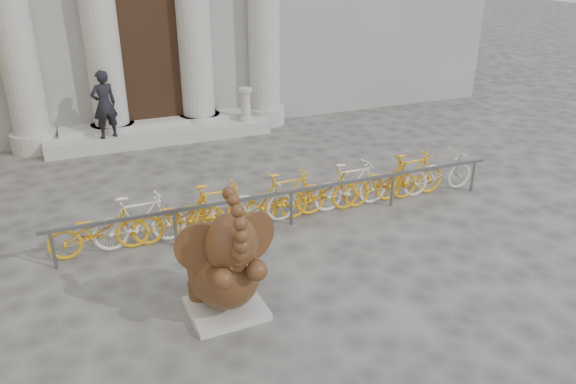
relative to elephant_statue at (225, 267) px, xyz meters
name	(u,v)px	position (x,y,z in m)	size (l,w,h in m)	color
ground	(289,352)	(0.53, -1.14, -0.79)	(80.00, 80.00, 0.00)	#474442
entrance_steps	(161,134)	(0.53, 8.26, -0.61)	(6.00, 1.20, 0.36)	#A8A59E
elephant_statue	(225,267)	(0.00, 0.00, 0.00)	(1.45, 1.62, 2.17)	#A8A59E
bike_rack	(287,196)	(1.95, 2.51, -0.29)	(8.94, 0.53, 1.00)	slate
pedestrian	(104,104)	(-0.86, 7.91, 0.44)	(0.64, 0.42, 1.75)	black
balustrade_post	(246,106)	(2.90, 7.96, 0.00)	(0.38, 0.38, 0.93)	#A8A59E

